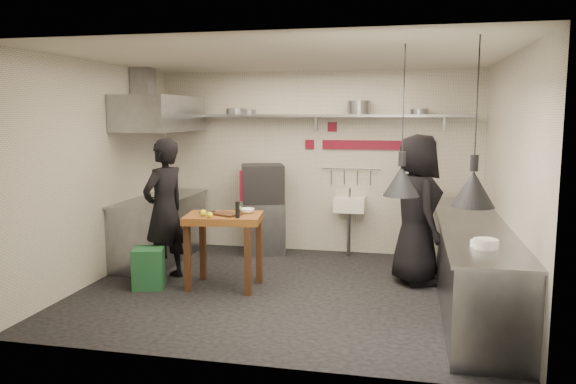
% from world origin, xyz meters
% --- Properties ---
extents(floor, '(5.00, 5.00, 0.00)m').
position_xyz_m(floor, '(0.00, 0.00, 0.00)').
color(floor, black).
rests_on(floor, ground).
extents(ceiling, '(5.00, 5.00, 0.00)m').
position_xyz_m(ceiling, '(0.00, 0.00, 2.80)').
color(ceiling, beige).
rests_on(ceiling, floor).
extents(wall_back, '(5.00, 0.04, 2.80)m').
position_xyz_m(wall_back, '(0.00, 2.10, 1.40)').
color(wall_back, silver).
rests_on(wall_back, floor).
extents(wall_front, '(5.00, 0.04, 2.80)m').
position_xyz_m(wall_front, '(0.00, -2.10, 1.40)').
color(wall_front, silver).
rests_on(wall_front, floor).
extents(wall_left, '(0.04, 4.20, 2.80)m').
position_xyz_m(wall_left, '(-2.50, 0.00, 1.40)').
color(wall_left, silver).
rests_on(wall_left, floor).
extents(wall_right, '(0.04, 4.20, 2.80)m').
position_xyz_m(wall_right, '(2.50, 0.00, 1.40)').
color(wall_right, silver).
rests_on(wall_right, floor).
extents(red_band_horiz, '(1.70, 0.02, 0.14)m').
position_xyz_m(red_band_horiz, '(0.95, 2.08, 1.68)').
color(red_band_horiz, maroon).
rests_on(red_band_horiz, wall_back).
extents(red_band_vert, '(0.14, 0.02, 1.10)m').
position_xyz_m(red_band_vert, '(1.55, 2.08, 1.20)').
color(red_band_vert, maroon).
rests_on(red_band_vert, wall_back).
extents(red_tile_a, '(0.14, 0.02, 0.14)m').
position_xyz_m(red_tile_a, '(0.25, 2.08, 1.95)').
color(red_tile_a, maroon).
rests_on(red_tile_a, wall_back).
extents(red_tile_b, '(0.14, 0.02, 0.14)m').
position_xyz_m(red_tile_b, '(-0.10, 2.08, 1.68)').
color(red_tile_b, maroon).
rests_on(red_tile_b, wall_back).
extents(back_shelf, '(4.60, 0.34, 0.04)m').
position_xyz_m(back_shelf, '(0.00, 1.92, 2.12)').
color(back_shelf, slate).
rests_on(back_shelf, wall_back).
extents(shelf_bracket_left, '(0.04, 0.06, 0.24)m').
position_xyz_m(shelf_bracket_left, '(-1.90, 2.07, 2.02)').
color(shelf_bracket_left, slate).
rests_on(shelf_bracket_left, wall_back).
extents(shelf_bracket_mid, '(0.04, 0.06, 0.24)m').
position_xyz_m(shelf_bracket_mid, '(0.00, 2.07, 2.02)').
color(shelf_bracket_mid, slate).
rests_on(shelf_bracket_mid, wall_back).
extents(shelf_bracket_right, '(0.04, 0.06, 0.24)m').
position_xyz_m(shelf_bracket_right, '(1.90, 2.07, 2.02)').
color(shelf_bracket_right, slate).
rests_on(shelf_bracket_right, wall_back).
extents(pan_far_left, '(0.32, 0.32, 0.09)m').
position_xyz_m(pan_far_left, '(-1.24, 1.92, 2.19)').
color(pan_far_left, slate).
rests_on(pan_far_left, back_shelf).
extents(pan_mid_left, '(0.26, 0.26, 0.07)m').
position_xyz_m(pan_mid_left, '(-1.03, 1.92, 2.18)').
color(pan_mid_left, slate).
rests_on(pan_mid_left, back_shelf).
extents(stock_pot, '(0.35, 0.35, 0.20)m').
position_xyz_m(stock_pot, '(0.67, 1.92, 2.24)').
color(stock_pot, slate).
rests_on(stock_pot, back_shelf).
extents(pan_right, '(0.32, 0.32, 0.08)m').
position_xyz_m(pan_right, '(1.54, 1.92, 2.18)').
color(pan_right, slate).
rests_on(pan_right, back_shelf).
extents(oven_stand, '(0.74, 0.71, 0.80)m').
position_xyz_m(oven_stand, '(-0.75, 1.76, 0.40)').
color(oven_stand, slate).
rests_on(oven_stand, floor).
extents(combi_oven, '(0.78, 0.75, 0.58)m').
position_xyz_m(combi_oven, '(-0.77, 1.74, 1.09)').
color(combi_oven, black).
rests_on(combi_oven, oven_stand).
extents(oven_door, '(0.45, 0.17, 0.46)m').
position_xyz_m(oven_door, '(-0.81, 1.46, 1.09)').
color(oven_door, maroon).
rests_on(oven_door, combi_oven).
extents(oven_glass, '(0.36, 0.14, 0.34)m').
position_xyz_m(oven_glass, '(-0.79, 1.44, 1.09)').
color(oven_glass, black).
rests_on(oven_glass, oven_door).
extents(hand_sink, '(0.46, 0.34, 0.22)m').
position_xyz_m(hand_sink, '(0.55, 1.92, 0.78)').
color(hand_sink, white).
rests_on(hand_sink, wall_back).
extents(sink_tap, '(0.03, 0.03, 0.14)m').
position_xyz_m(sink_tap, '(0.55, 1.92, 0.96)').
color(sink_tap, slate).
rests_on(sink_tap, hand_sink).
extents(sink_drain, '(0.06, 0.06, 0.66)m').
position_xyz_m(sink_drain, '(0.55, 1.88, 0.34)').
color(sink_drain, slate).
rests_on(sink_drain, floor).
extents(utensil_rail, '(0.90, 0.02, 0.02)m').
position_xyz_m(utensil_rail, '(0.55, 2.06, 1.32)').
color(utensil_rail, slate).
rests_on(utensil_rail, wall_back).
extents(counter_right, '(0.70, 3.80, 0.90)m').
position_xyz_m(counter_right, '(2.15, 0.00, 0.45)').
color(counter_right, slate).
rests_on(counter_right, floor).
extents(counter_right_top, '(0.76, 3.90, 0.03)m').
position_xyz_m(counter_right_top, '(2.15, 0.00, 0.92)').
color(counter_right_top, slate).
rests_on(counter_right_top, counter_right).
extents(plate_stack, '(0.29, 0.29, 0.09)m').
position_xyz_m(plate_stack, '(2.12, -1.25, 0.97)').
color(plate_stack, white).
rests_on(plate_stack, counter_right_top).
extents(small_bowl_right, '(0.25, 0.25, 0.05)m').
position_xyz_m(small_bowl_right, '(2.10, -1.16, 0.96)').
color(small_bowl_right, white).
rests_on(small_bowl_right, counter_right_top).
extents(counter_left, '(0.70, 1.90, 0.90)m').
position_xyz_m(counter_left, '(-2.15, 1.05, 0.45)').
color(counter_left, slate).
rests_on(counter_left, floor).
extents(counter_left_top, '(0.76, 2.00, 0.03)m').
position_xyz_m(counter_left_top, '(-2.15, 1.05, 0.92)').
color(counter_left_top, slate).
rests_on(counter_left_top, counter_left).
extents(extractor_hood, '(0.78, 1.60, 0.50)m').
position_xyz_m(extractor_hood, '(-2.10, 1.05, 2.15)').
color(extractor_hood, slate).
rests_on(extractor_hood, ceiling).
extents(hood_duct, '(0.28, 0.28, 0.50)m').
position_xyz_m(hood_duct, '(-2.35, 1.05, 2.55)').
color(hood_duct, slate).
rests_on(hood_duct, ceiling).
extents(green_bin, '(0.46, 0.46, 0.50)m').
position_xyz_m(green_bin, '(-1.71, -0.26, 0.25)').
color(green_bin, '#1E5730').
rests_on(green_bin, floor).
extents(prep_table, '(1.00, 0.77, 0.92)m').
position_xyz_m(prep_table, '(-0.80, -0.04, 0.46)').
color(prep_table, brown).
rests_on(prep_table, floor).
extents(cutting_board, '(0.40, 0.35, 0.02)m').
position_xyz_m(cutting_board, '(-0.75, -0.07, 0.93)').
color(cutting_board, '#442615').
rests_on(cutting_board, prep_table).
extents(pepper_mill, '(0.06, 0.06, 0.20)m').
position_xyz_m(pepper_mill, '(-0.56, -0.23, 1.02)').
color(pepper_mill, black).
rests_on(pepper_mill, prep_table).
extents(lemon_a, '(0.10, 0.10, 0.08)m').
position_xyz_m(lemon_a, '(-1.00, -0.20, 0.96)').
color(lemon_a, yellow).
rests_on(lemon_a, prep_table).
extents(lemon_b, '(0.09, 0.09, 0.07)m').
position_xyz_m(lemon_b, '(-0.88, -0.29, 0.96)').
color(lemon_b, yellow).
rests_on(lemon_b, prep_table).
extents(veg_ball, '(0.11, 0.11, 0.09)m').
position_xyz_m(veg_ball, '(-0.66, 0.13, 0.97)').
color(veg_ball, '#569032').
rests_on(veg_ball, prep_table).
extents(steel_tray, '(0.23, 0.19, 0.03)m').
position_xyz_m(steel_tray, '(-1.03, 0.05, 0.94)').
color(steel_tray, slate).
rests_on(steel_tray, prep_table).
extents(bowl, '(0.25, 0.25, 0.06)m').
position_xyz_m(bowl, '(-0.54, 0.12, 0.95)').
color(bowl, white).
rests_on(bowl, prep_table).
extents(heat_lamp_near, '(0.41, 0.41, 1.45)m').
position_xyz_m(heat_lamp_near, '(1.35, -0.99, 2.08)').
color(heat_lamp_near, black).
rests_on(heat_lamp_near, ceiling).
extents(heat_lamp_far, '(0.45, 0.45, 1.45)m').
position_xyz_m(heat_lamp_far, '(1.96, -1.49, 2.07)').
color(heat_lamp_far, black).
rests_on(heat_lamp_far, ceiling).
extents(chef_left, '(0.65, 0.78, 1.84)m').
position_xyz_m(chef_left, '(-1.64, 0.11, 0.92)').
color(chef_left, black).
rests_on(chef_left, floor).
extents(chef_right, '(0.89, 1.08, 1.90)m').
position_xyz_m(chef_right, '(1.53, 0.66, 0.95)').
color(chef_right, black).
rests_on(chef_right, floor).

